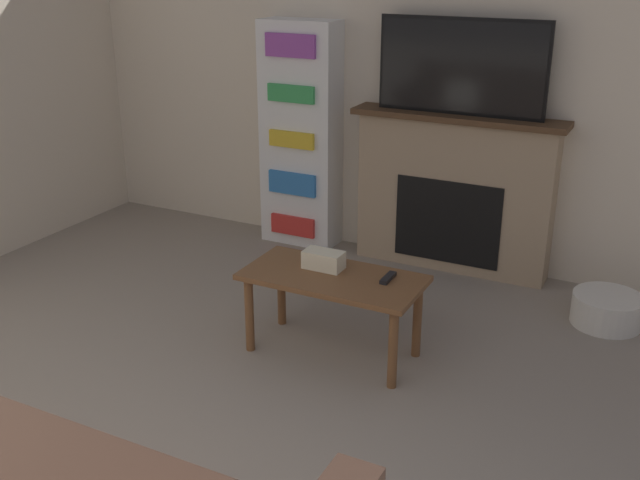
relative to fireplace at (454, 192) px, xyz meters
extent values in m
cube|color=beige|center=(-0.34, 0.14, 0.79)|extent=(6.37, 0.06, 2.70)
cube|color=tan|center=(0.00, 0.00, -0.02)|extent=(1.35, 0.22, 1.06)
cube|color=black|center=(0.00, -0.11, -0.18)|extent=(0.74, 0.01, 0.58)
cube|color=#4C331E|center=(0.00, -0.02, 0.53)|extent=(1.45, 0.28, 0.04)
cube|color=black|center=(0.00, -0.02, 0.86)|extent=(1.13, 0.03, 0.62)
cube|color=black|center=(0.00, -0.03, 0.86)|extent=(1.09, 0.01, 0.59)
cube|color=brown|center=(-0.21, -1.48, -0.09)|extent=(0.98, 0.48, 0.03)
cylinder|color=brown|center=(-0.64, -1.66, -0.33)|extent=(0.05, 0.05, 0.45)
cylinder|color=brown|center=(0.22, -1.66, -0.33)|extent=(0.05, 0.05, 0.45)
cylinder|color=brown|center=(-0.64, -1.30, -0.33)|extent=(0.05, 0.05, 0.45)
cylinder|color=brown|center=(0.22, -1.30, -0.33)|extent=(0.05, 0.05, 0.45)
cube|color=beige|center=(-0.30, -1.42, -0.03)|extent=(0.22, 0.12, 0.10)
cube|color=black|center=(0.08, -1.40, -0.07)|extent=(0.04, 0.15, 0.02)
cube|color=white|center=(-1.19, -0.02, 0.28)|extent=(0.58, 0.26, 1.67)
cube|color=red|center=(-1.19, -0.16, -0.39)|extent=(0.36, 0.03, 0.15)
cube|color=#2D70B7|center=(-1.19, -0.16, -0.06)|extent=(0.39, 0.03, 0.17)
cube|color=gold|center=(-1.19, -0.16, 0.28)|extent=(0.36, 0.03, 0.12)
cube|color=green|center=(-1.19, -0.16, 0.61)|extent=(0.37, 0.03, 0.12)
cube|color=purple|center=(-1.19, -0.16, 0.94)|extent=(0.39, 0.03, 0.16)
cylinder|color=silver|center=(1.12, -0.42, -0.46)|extent=(0.42, 0.42, 0.19)
camera|label=1|loc=(1.40, -4.82, 1.57)|focal=42.00mm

